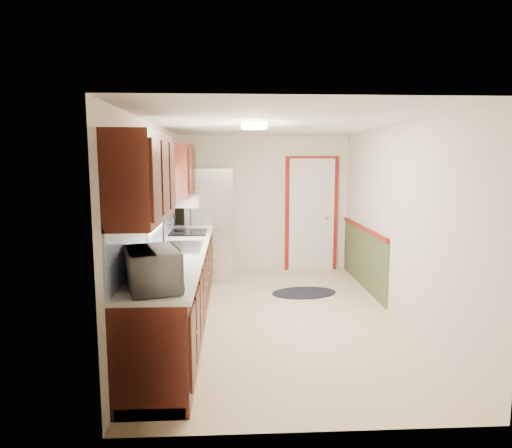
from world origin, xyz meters
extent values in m
cube|color=beige|center=(0.00, 0.00, 0.00)|extent=(3.20, 5.20, 0.12)
cube|color=white|center=(0.00, 0.00, 2.40)|extent=(3.20, 5.20, 0.12)
cube|color=silver|center=(0.00, 2.50, 1.20)|extent=(3.20, 0.10, 2.40)
cube|color=silver|center=(0.00, -2.50, 1.20)|extent=(3.20, 0.10, 2.40)
cube|color=silver|center=(-1.50, 0.00, 1.20)|extent=(0.10, 5.20, 2.40)
cube|color=silver|center=(1.50, 0.00, 1.20)|extent=(0.10, 5.20, 2.40)
cube|color=#37120C|center=(-1.20, -0.30, 0.45)|extent=(0.60, 4.00, 0.90)
cube|color=white|center=(-1.19, -0.30, 0.92)|extent=(0.63, 4.00, 0.04)
cube|color=#628DF0|center=(-1.49, -0.30, 1.22)|extent=(0.02, 4.00, 0.55)
cube|color=#37120C|center=(-1.32, -1.60, 1.83)|extent=(0.35, 1.40, 0.75)
cube|color=#37120C|center=(-1.32, 1.10, 1.83)|extent=(0.35, 1.20, 0.75)
cube|color=white|center=(-1.49, -0.20, 1.62)|extent=(0.02, 1.00, 0.90)
cube|color=#C65C25|center=(-1.44, -0.20, 1.97)|extent=(0.05, 1.12, 0.24)
cube|color=#B7B7BC|center=(-1.19, -0.20, 0.95)|extent=(0.52, 0.82, 0.02)
cube|color=white|center=(-1.27, 1.15, 1.38)|extent=(0.45, 0.60, 0.15)
cube|color=maroon|center=(0.85, 2.47, 1.00)|extent=(0.94, 0.05, 2.08)
cube|color=white|center=(0.85, 2.44, 1.00)|extent=(0.80, 0.04, 2.00)
cube|color=#44532E|center=(1.49, 1.35, 0.45)|extent=(0.02, 2.30, 0.90)
cube|color=maroon|center=(1.48, 1.35, 0.92)|extent=(0.04, 2.30, 0.06)
cylinder|color=#FFD88C|center=(-0.30, -0.20, 2.36)|extent=(0.30, 0.30, 0.06)
imported|color=white|center=(-1.20, -1.95, 1.14)|extent=(0.50, 0.66, 0.40)
cube|color=#B7B7BC|center=(-0.96, 2.01, 0.92)|extent=(0.82, 0.77, 1.84)
cylinder|color=black|center=(-1.22, 1.61, 0.83)|extent=(0.02, 0.02, 1.29)
ellipsoid|color=black|center=(0.50, 0.99, 0.01)|extent=(1.06, 0.76, 0.01)
cube|color=black|center=(-1.19, 0.92, 0.95)|extent=(0.51, 0.62, 0.02)
camera|label=1|loc=(-0.56, -5.56, 1.97)|focal=32.00mm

